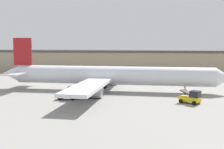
{
  "coord_description": "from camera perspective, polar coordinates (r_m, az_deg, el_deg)",
  "views": [
    {
      "loc": [
        8.1,
        -51.91,
        8.8
      ],
      "look_at": [
        0.0,
        0.0,
        3.12
      ],
      "focal_mm": 45.0,
      "sensor_mm": 36.0,
      "label": 1
    }
  ],
  "objects": [
    {
      "name": "ground_plane",
      "position": [
        53.27,
        0.0,
        -3.33
      ],
      "size": [
        400.0,
        400.0,
        0.0
      ],
      "primitive_type": "plane",
      "color": "gray"
    },
    {
      "name": "ground_crew_worker",
      "position": [
        47.32,
        14.63,
        -3.54
      ],
      "size": [
        0.4,
        0.4,
        1.83
      ],
      "rotation": [
        0.0,
        0.0,
        1.82
      ],
      "color": "#1E2338",
      "rests_on": "ground_plane"
    },
    {
      "name": "airplane",
      "position": [
        53.06,
        -1.07,
        -0.29
      ],
      "size": [
        44.0,
        37.84,
        10.05
      ],
      "rotation": [
        0.0,
        0.0,
        -0.02
      ],
      "color": "silver",
      "rests_on": "ground_plane"
    },
    {
      "name": "baggage_tug",
      "position": [
        45.39,
        -8.79,
        -3.82
      ],
      "size": [
        2.95,
        2.06,
        2.11
      ],
      "rotation": [
        0.0,
        0.0,
        0.1
      ],
      "color": "#2D2D33",
      "rests_on": "ground_plane"
    },
    {
      "name": "belt_loader_truck",
      "position": [
        43.51,
        15.83,
        -4.48
      ],
      "size": [
        3.31,
        2.92,
        1.98
      ],
      "rotation": [
        0.0,
        0.0,
        -0.55
      ],
      "color": "yellow",
      "rests_on": "ground_plane"
    },
    {
      "name": "terminal_building",
      "position": [
        90.8,
        -3.62,
        2.81
      ],
      "size": [
        87.51,
        13.9,
        6.98
      ],
      "color": "gray",
      "rests_on": "ground_plane"
    }
  ]
}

